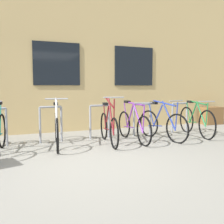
{
  "coord_description": "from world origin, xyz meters",
  "views": [
    {
      "loc": [
        -1.23,
        -4.11,
        1.29
      ],
      "look_at": [
        1.03,
        1.6,
        0.69
      ],
      "focal_mm": 41.08,
      "sensor_mm": 36.0,
      "label": 1
    }
  ],
  "objects_px": {
    "bicycle_green": "(196,121)",
    "bicycle_white": "(57,129)",
    "bicycle_blue": "(162,124)",
    "bicycle_maroon": "(109,127)",
    "bicycle_purple": "(133,125)",
    "planter_box": "(211,116)"
  },
  "relations": [
    {
      "from": "bicycle_maroon",
      "to": "bicycle_blue",
      "type": "xyz_separation_m",
      "value": [
        1.39,
        -0.06,
        0.0
      ]
    },
    {
      "from": "bicycle_maroon",
      "to": "bicycle_white",
      "type": "xyz_separation_m",
      "value": [
        -1.16,
        0.13,
        0.01
      ]
    },
    {
      "from": "bicycle_purple",
      "to": "bicycle_white",
      "type": "bearing_deg",
      "value": 177.11
    },
    {
      "from": "bicycle_green",
      "to": "bicycle_white",
      "type": "distance_m",
      "value": 3.67
    },
    {
      "from": "bicycle_green",
      "to": "bicycle_blue",
      "type": "bearing_deg",
      "value": -174.94
    },
    {
      "from": "bicycle_purple",
      "to": "planter_box",
      "type": "distance_m",
      "value": 4.06
    },
    {
      "from": "bicycle_blue",
      "to": "bicycle_white",
      "type": "bearing_deg",
      "value": 175.85
    },
    {
      "from": "bicycle_maroon",
      "to": "bicycle_purple",
      "type": "distance_m",
      "value": 0.65
    },
    {
      "from": "bicycle_purple",
      "to": "bicycle_white",
      "type": "distance_m",
      "value": 1.81
    },
    {
      "from": "bicycle_maroon",
      "to": "bicycle_white",
      "type": "relative_size",
      "value": 0.96
    },
    {
      "from": "bicycle_green",
      "to": "bicycle_purple",
      "type": "xyz_separation_m",
      "value": [
        -1.86,
        -0.01,
        -0.02
      ]
    },
    {
      "from": "bicycle_green",
      "to": "planter_box",
      "type": "xyz_separation_m",
      "value": [
        1.91,
        1.5,
        -0.1
      ]
    },
    {
      "from": "bicycle_maroon",
      "to": "bicycle_white",
      "type": "distance_m",
      "value": 1.17
    },
    {
      "from": "bicycle_blue",
      "to": "bicycle_maroon",
      "type": "bearing_deg",
      "value": 177.56
    },
    {
      "from": "bicycle_blue",
      "to": "planter_box",
      "type": "xyz_separation_m",
      "value": [
        3.02,
        1.6,
        -0.08
      ]
    },
    {
      "from": "bicycle_blue",
      "to": "planter_box",
      "type": "distance_m",
      "value": 3.42
    },
    {
      "from": "bicycle_maroon",
      "to": "bicycle_green",
      "type": "relative_size",
      "value": 0.96
    },
    {
      "from": "bicycle_purple",
      "to": "planter_box",
      "type": "relative_size",
      "value": 2.53
    },
    {
      "from": "bicycle_blue",
      "to": "bicycle_white",
      "type": "relative_size",
      "value": 0.94
    },
    {
      "from": "bicycle_green",
      "to": "bicycle_purple",
      "type": "bearing_deg",
      "value": -179.84
    },
    {
      "from": "bicycle_purple",
      "to": "bicycle_white",
      "type": "xyz_separation_m",
      "value": [
        -1.81,
        0.09,
        0.01
      ]
    },
    {
      "from": "bicycle_maroon",
      "to": "bicycle_green",
      "type": "height_order",
      "value": "bicycle_maroon"
    }
  ]
}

